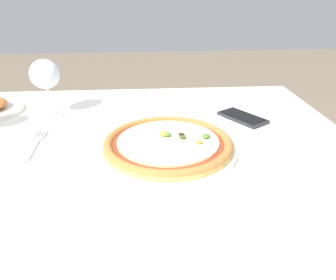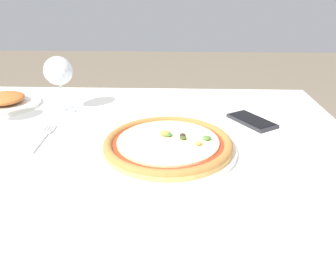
{
  "view_description": "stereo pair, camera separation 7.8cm",
  "coord_description": "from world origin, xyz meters",
  "px_view_note": "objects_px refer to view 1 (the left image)",
  "views": [
    {
      "loc": [
        0.08,
        -0.7,
        1.08
      ],
      "look_at": [
        0.13,
        -0.01,
        0.74
      ],
      "focal_mm": 35.0,
      "sensor_mm": 36.0,
      "label": 1
    },
    {
      "loc": [
        0.16,
        -0.71,
        1.08
      ],
      "look_at": [
        0.13,
        -0.01,
        0.74
      ],
      "focal_mm": 35.0,
      "sensor_mm": 36.0,
      "label": 2
    }
  ],
  "objects_px": {
    "pizza_plate": "(168,145)",
    "fork": "(35,144)",
    "wine_glass_far_left": "(45,76)",
    "dining_table": "(116,181)",
    "cell_phone": "(243,117)"
  },
  "relations": [
    {
      "from": "wine_glass_far_left",
      "to": "pizza_plate",
      "type": "bearing_deg",
      "value": -37.33
    },
    {
      "from": "dining_table",
      "to": "wine_glass_far_left",
      "type": "height_order",
      "value": "wine_glass_far_left"
    },
    {
      "from": "dining_table",
      "to": "cell_phone",
      "type": "height_order",
      "value": "cell_phone"
    },
    {
      "from": "dining_table",
      "to": "cell_phone",
      "type": "relative_size",
      "value": 7.83
    },
    {
      "from": "fork",
      "to": "cell_phone",
      "type": "relative_size",
      "value": 1.06
    },
    {
      "from": "pizza_plate",
      "to": "wine_glass_far_left",
      "type": "relative_size",
      "value": 1.91
    },
    {
      "from": "pizza_plate",
      "to": "fork",
      "type": "distance_m",
      "value": 0.34
    },
    {
      "from": "dining_table",
      "to": "fork",
      "type": "distance_m",
      "value": 0.22
    },
    {
      "from": "pizza_plate",
      "to": "cell_phone",
      "type": "relative_size",
      "value": 2.07
    },
    {
      "from": "pizza_plate",
      "to": "dining_table",
      "type": "bearing_deg",
      "value": 177.44
    },
    {
      "from": "fork",
      "to": "cell_phone",
      "type": "distance_m",
      "value": 0.58
    },
    {
      "from": "dining_table",
      "to": "pizza_plate",
      "type": "distance_m",
      "value": 0.16
    },
    {
      "from": "dining_table",
      "to": "fork",
      "type": "bearing_deg",
      "value": 164.58
    },
    {
      "from": "dining_table",
      "to": "pizza_plate",
      "type": "bearing_deg",
      "value": -2.56
    },
    {
      "from": "fork",
      "to": "cell_phone",
      "type": "bearing_deg",
      "value": 12.63
    }
  ]
}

